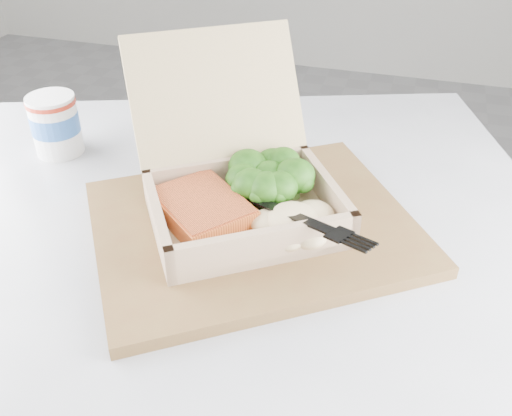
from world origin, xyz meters
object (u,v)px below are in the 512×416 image
(serving_tray, at_px, (253,226))
(takeout_container, at_px, (235,172))
(cafe_table, at_px, (230,359))
(paper_cup, at_px, (55,123))

(serving_tray, bearing_deg, takeout_container, 137.00)
(cafe_table, bearing_deg, serving_tray, 58.11)
(paper_cup, bearing_deg, serving_tray, -17.92)
(serving_tray, xyz_separation_m, paper_cup, (-0.32, 0.10, 0.04))
(takeout_container, xyz_separation_m, paper_cup, (-0.29, 0.07, -0.01))
(cafe_table, height_order, takeout_container, takeout_container)
(cafe_table, bearing_deg, takeout_container, 97.84)
(serving_tray, bearing_deg, paper_cup, 162.08)
(cafe_table, height_order, paper_cup, paper_cup)
(serving_tray, distance_m, paper_cup, 0.34)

